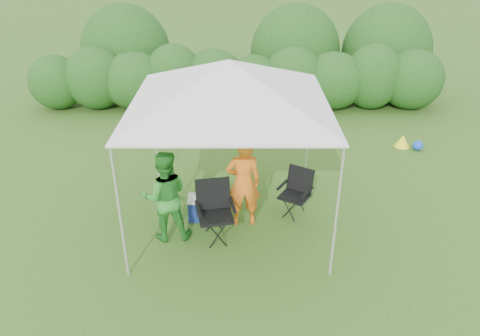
{
  "coord_description": "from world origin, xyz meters",
  "views": [
    {
      "loc": [
        0.16,
        -6.41,
        4.65
      ],
      "look_at": [
        0.16,
        0.4,
        1.05
      ],
      "focal_mm": 35.0,
      "sensor_mm": 36.0,
      "label": 1
    }
  ],
  "objects_px": {
    "canopy": "(229,83)",
    "man": "(243,182)",
    "woman": "(165,196)",
    "chair_left": "(214,207)",
    "chair_right": "(297,189)",
    "cooler": "(202,208)"
  },
  "relations": [
    {
      "from": "canopy",
      "to": "man",
      "type": "relative_size",
      "value": 1.92
    },
    {
      "from": "man",
      "to": "woman",
      "type": "relative_size",
      "value": 1.04
    },
    {
      "from": "canopy",
      "to": "man",
      "type": "distance_m",
      "value": 1.68
    },
    {
      "from": "canopy",
      "to": "chair_left",
      "type": "distance_m",
      "value": 1.99
    },
    {
      "from": "chair_left",
      "to": "chair_right",
      "type": "bearing_deg",
      "value": 15.63
    },
    {
      "from": "man",
      "to": "woman",
      "type": "xyz_separation_m",
      "value": [
        -1.24,
        -0.4,
        -0.03
      ]
    },
    {
      "from": "chair_left",
      "to": "man",
      "type": "xyz_separation_m",
      "value": [
        0.47,
        0.36,
        0.25
      ]
    },
    {
      "from": "chair_right",
      "to": "man",
      "type": "relative_size",
      "value": 0.53
    },
    {
      "from": "chair_left",
      "to": "cooler",
      "type": "distance_m",
      "value": 0.67
    },
    {
      "from": "man",
      "to": "woman",
      "type": "bearing_deg",
      "value": 10.65
    },
    {
      "from": "chair_right",
      "to": "woman",
      "type": "height_order",
      "value": "woman"
    },
    {
      "from": "chair_left",
      "to": "woman",
      "type": "relative_size",
      "value": 0.64
    },
    {
      "from": "canopy",
      "to": "woman",
      "type": "distance_m",
      "value": 2.05
    },
    {
      "from": "canopy",
      "to": "chair_left",
      "type": "height_order",
      "value": "canopy"
    },
    {
      "from": "man",
      "to": "canopy",
      "type": "bearing_deg",
      "value": -42.22
    },
    {
      "from": "chair_right",
      "to": "chair_left",
      "type": "bearing_deg",
      "value": -122.3
    },
    {
      "from": "man",
      "to": "woman",
      "type": "distance_m",
      "value": 1.31
    },
    {
      "from": "man",
      "to": "chair_left",
      "type": "bearing_deg",
      "value": 30.82
    },
    {
      "from": "canopy",
      "to": "chair_left",
      "type": "relative_size",
      "value": 3.13
    },
    {
      "from": "cooler",
      "to": "canopy",
      "type": "bearing_deg",
      "value": 0.33
    },
    {
      "from": "chair_left",
      "to": "woman",
      "type": "xyz_separation_m",
      "value": [
        -0.78,
        -0.03,
        0.22
      ]
    },
    {
      "from": "canopy",
      "to": "woman",
      "type": "xyz_separation_m",
      "value": [
        -1.03,
        -0.55,
        -1.68
      ]
    }
  ]
}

